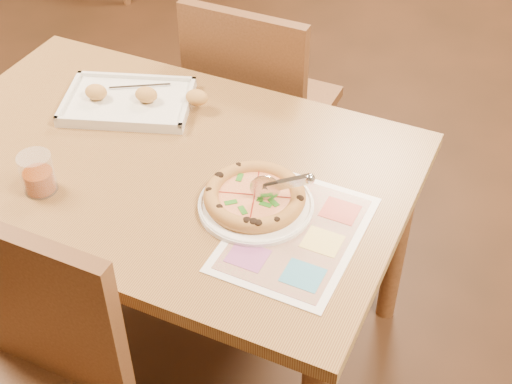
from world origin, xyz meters
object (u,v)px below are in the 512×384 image
at_px(pizza_cutter, 280,185).
at_px(appetizer_tray, 132,101).
at_px(chair_far, 255,93).
at_px(glass_tumbler, 38,175).
at_px(menu, 295,233).
at_px(chair_near, 23,372).
at_px(dining_table, 161,185).
at_px(pizza, 255,196).
at_px(plate, 256,205).

relative_size(pizza_cutter, appetizer_tray, 0.32).
height_order(chair_far, appetizer_tray, chair_far).
relative_size(glass_tumbler, menu, 0.26).
distance_m(chair_near, appetizer_tray, 0.83).
distance_m(chair_near, pizza_cutter, 0.71).
bearing_deg(dining_table, glass_tumbler, -132.23).
bearing_deg(appetizer_tray, chair_near, -76.11).
height_order(chair_near, chair_far, same).
bearing_deg(glass_tumbler, dining_table, 47.77).
xyz_separation_m(pizza, glass_tumbler, (-0.50, -0.17, 0.02)).
relative_size(chair_near, chair_far, 1.00).
distance_m(chair_near, pizza, 0.65).
bearing_deg(chair_far, appetizer_tray, 65.21).
bearing_deg(chair_near, chair_far, 90.00).
distance_m(pizza, pizza_cutter, 0.08).
height_order(pizza, appetizer_tray, appetizer_tray).
xyz_separation_m(dining_table, appetizer_tray, (-0.19, 0.18, 0.10)).
xyz_separation_m(pizza, appetizer_tray, (-0.50, 0.23, -0.01)).
height_order(chair_near, plate, chair_near).
relative_size(pizza, menu, 0.62).
bearing_deg(plate, dining_table, 168.94).
bearing_deg(pizza, appetizer_tray, 154.72).
distance_m(chair_far, menu, 0.84).
relative_size(dining_table, pizza_cutter, 9.42).
bearing_deg(dining_table, chair_far, 90.00).
relative_size(plate, appetizer_tray, 0.65).
xyz_separation_m(dining_table, menu, (0.43, -0.10, 0.09)).
bearing_deg(glass_tumbler, plate, 17.66).
bearing_deg(chair_far, pizza, 114.78).
height_order(chair_near, glass_tumbler, chair_near).
bearing_deg(appetizer_tray, chair_far, 65.21).
height_order(dining_table, pizza, pizza).
bearing_deg(plate, pizza_cutter, 15.52).
bearing_deg(appetizer_tray, plate, -25.73).
bearing_deg(pizza_cutter, chair_far, 100.35).
bearing_deg(chair_far, chair_near, 90.00).
bearing_deg(chair_near, pizza, 61.23).
relative_size(chair_near, appetizer_tray, 1.09).
relative_size(chair_far, pizza, 1.90).
bearing_deg(pizza, plate, -48.43).
xyz_separation_m(chair_near, glass_tumbler, (-0.20, 0.38, 0.20)).
distance_m(dining_table, chair_far, 0.61).
xyz_separation_m(chair_near, menu, (0.43, 0.50, 0.16)).
relative_size(plate, glass_tumbler, 2.69).
distance_m(appetizer_tray, glass_tumbler, 0.41).
distance_m(plate, pizza_cutter, 0.09).
xyz_separation_m(pizza_cutter, glass_tumbler, (-0.57, -0.18, -0.04)).
bearing_deg(pizza_cutter, pizza, 167.26).
height_order(appetizer_tray, glass_tumbler, glass_tumbler).
bearing_deg(dining_table, menu, -13.66).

